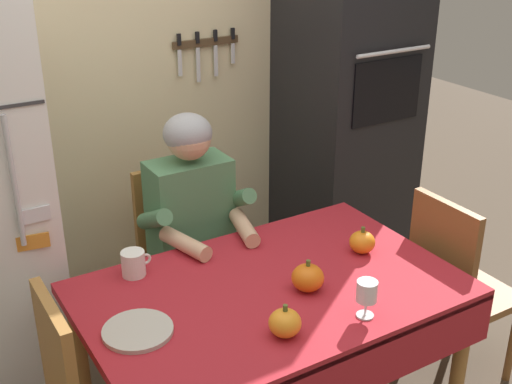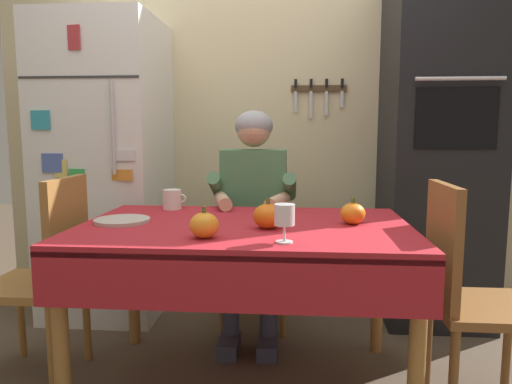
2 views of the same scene
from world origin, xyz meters
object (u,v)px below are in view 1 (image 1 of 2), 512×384
at_px(wall_oven, 347,105).
at_px(chair_behind_person, 181,254).
at_px(wine_glass, 367,293).
at_px(pumpkin_medium, 308,278).
at_px(seated_person, 197,228).
at_px(coffee_mug, 134,263).
at_px(pumpkin_large, 362,242).
at_px(dining_table, 274,308).
at_px(pumpkin_small, 285,323).
at_px(serving_tray, 138,331).
at_px(chair_right_side, 454,284).

height_order(wall_oven, chair_behind_person, wall_oven).
height_order(wine_glass, pumpkin_medium, wine_glass).
distance_m(seated_person, wine_glass, 0.94).
relative_size(chair_behind_person, wine_glass, 6.68).
bearing_deg(pumpkin_medium, seated_person, 100.25).
distance_m(coffee_mug, pumpkin_large, 0.92).
distance_m(dining_table, pumpkin_small, 0.31).
bearing_deg(pumpkin_large, coffee_mug, 160.02).
xyz_separation_m(wine_glass, serving_tray, (-0.71, 0.32, -0.09)).
bearing_deg(seated_person, serving_tray, -131.23).
height_order(pumpkin_large, serving_tray, pumpkin_large).
relative_size(wall_oven, pumpkin_small, 17.89).
bearing_deg(serving_tray, wine_glass, -24.16).
bearing_deg(wall_oven, wine_glass, -125.35).
bearing_deg(serving_tray, pumpkin_small, -32.68).
bearing_deg(seated_person, coffee_mug, -148.72).
bearing_deg(chair_right_side, wall_oven, 81.45).
bearing_deg(wall_oven, pumpkin_medium, -133.78).
distance_m(pumpkin_large, pumpkin_medium, 0.37).
bearing_deg(pumpkin_large, serving_tray, -177.61).
bearing_deg(serving_tray, pumpkin_large, 2.39).
relative_size(coffee_mug, pumpkin_large, 1.05).
xyz_separation_m(dining_table, pumpkin_medium, (0.10, -0.06, 0.13)).
relative_size(seated_person, pumpkin_large, 10.94).
relative_size(seated_person, serving_tray, 5.21).
distance_m(dining_table, pumpkin_medium, 0.18).
distance_m(wine_glass, pumpkin_medium, 0.26).
bearing_deg(pumpkin_large, seated_person, 130.83).
bearing_deg(pumpkin_medium, chair_right_side, -0.48).
bearing_deg(pumpkin_large, wall_oven, 55.80).
height_order(chair_behind_person, coffee_mug, chair_behind_person).
relative_size(dining_table, pumpkin_medium, 11.32).
relative_size(wall_oven, dining_table, 1.50).
distance_m(seated_person, pumpkin_large, 0.73).
bearing_deg(dining_table, pumpkin_small, -115.63).
height_order(wine_glass, pumpkin_small, wine_glass).
relative_size(chair_right_side, pumpkin_large, 8.17).
height_order(seated_person, pumpkin_large, seated_person).
relative_size(chair_right_side, pumpkin_small, 7.92).
bearing_deg(coffee_mug, chair_right_side, -18.55).
bearing_deg(wall_oven, pumpkin_large, -124.20).
relative_size(chair_right_side, serving_tray, 3.90).
xyz_separation_m(wall_oven, pumpkin_medium, (-0.95, -0.99, -0.26)).
bearing_deg(chair_behind_person, serving_tray, -123.60).
bearing_deg(pumpkin_small, serving_tray, 147.32).
height_order(chair_right_side, pumpkin_medium, chair_right_side).
distance_m(chair_right_side, pumpkin_medium, 0.84).
distance_m(wall_oven, dining_table, 1.45).
relative_size(chair_behind_person, chair_right_side, 1.00).
distance_m(pumpkin_large, pumpkin_small, 0.66).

